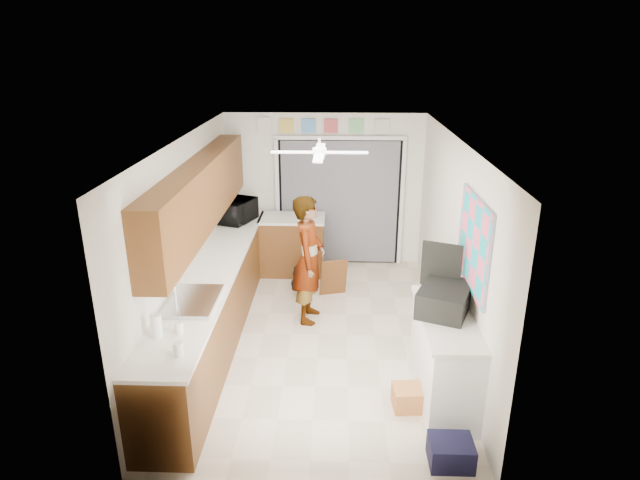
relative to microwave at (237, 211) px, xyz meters
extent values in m
plane|color=beige|center=(1.32, -1.75, -1.11)|extent=(5.00, 5.00, 0.00)
plane|color=white|center=(1.32, -1.75, 1.39)|extent=(5.00, 5.00, 0.00)
plane|color=white|center=(1.32, 0.75, 0.14)|extent=(3.20, 0.00, 3.20)
plane|color=white|center=(1.32, -4.25, 0.14)|extent=(3.20, 0.00, 3.20)
plane|color=white|center=(-0.28, -1.75, 0.14)|extent=(0.00, 5.00, 5.00)
plane|color=white|center=(2.92, -1.75, 0.14)|extent=(0.00, 5.00, 5.00)
cube|color=brown|center=(0.02, -1.75, -0.66)|extent=(0.60, 4.80, 0.90)
cube|color=white|center=(0.03, -1.75, -0.19)|extent=(0.62, 4.80, 0.04)
cube|color=brown|center=(-0.12, -1.55, 0.69)|extent=(0.32, 4.00, 0.80)
cube|color=silver|center=(0.03, -2.75, -0.16)|extent=(0.50, 0.76, 0.06)
cylinder|color=silver|center=(-0.16, -2.75, -0.06)|extent=(0.03, 0.03, 0.22)
cube|color=brown|center=(0.82, 0.25, -0.66)|extent=(1.00, 0.60, 0.90)
cube|color=white|center=(0.82, 0.25, -0.19)|extent=(1.04, 0.64, 0.04)
cube|color=black|center=(1.57, 0.72, -0.06)|extent=(2.00, 0.06, 2.10)
cube|color=gray|center=(1.57, 0.68, -0.06)|extent=(1.90, 0.03, 2.05)
cube|color=white|center=(0.55, 0.69, -0.06)|extent=(0.06, 0.04, 2.10)
cube|color=white|center=(2.59, 0.69, -0.06)|extent=(0.06, 0.04, 2.10)
cube|color=white|center=(1.57, 0.69, 1.01)|extent=(2.10, 0.04, 0.06)
cube|color=gold|center=(0.72, 0.72, 1.19)|extent=(0.22, 0.02, 0.22)
cube|color=#5299DB|center=(1.07, 0.72, 1.19)|extent=(0.22, 0.02, 0.22)
cube|color=#BC464D|center=(1.42, 0.72, 1.19)|extent=(0.22, 0.02, 0.22)
cube|color=#6EC27C|center=(1.82, 0.72, 1.19)|extent=(0.22, 0.02, 0.22)
cube|color=beige|center=(2.22, 0.72, 1.19)|extent=(0.22, 0.02, 0.22)
cube|color=silver|center=(0.37, 0.72, 1.19)|extent=(0.22, 0.02, 0.26)
cube|color=white|center=(2.67, -2.95, -0.66)|extent=(0.50, 1.40, 0.90)
cube|color=white|center=(2.66, -2.95, -0.19)|extent=(0.54, 1.44, 0.04)
cube|color=#FF5D80|center=(2.90, -2.75, 0.54)|extent=(0.03, 1.15, 0.95)
cube|color=white|center=(1.32, -1.55, 1.21)|extent=(1.14, 1.14, 0.24)
imported|color=black|center=(0.00, 0.00, 0.00)|extent=(0.61, 0.72, 0.34)
cylinder|color=silver|center=(0.16, -3.76, -0.11)|extent=(0.11, 0.11, 0.13)
cylinder|color=silver|center=(0.06, -3.38, -0.11)|extent=(0.09, 0.09, 0.11)
cylinder|color=white|center=(-0.13, -3.45, -0.06)|extent=(0.12, 0.12, 0.22)
cube|color=black|center=(2.64, -2.84, -0.04)|extent=(0.67, 0.76, 0.27)
cube|color=yellow|center=(2.64, -2.84, -0.15)|extent=(0.63, 0.70, 0.02)
cube|color=black|center=(2.64, -2.55, 0.21)|extent=(0.40, 0.19, 0.50)
cube|color=#C3763D|center=(2.32, -3.18, -0.99)|extent=(0.39, 0.31, 0.23)
cube|color=black|center=(2.57, -3.95, -0.99)|extent=(0.39, 0.32, 0.24)
cube|color=brown|center=(1.50, -0.61, -0.82)|extent=(0.42, 0.25, 0.58)
imported|color=white|center=(1.17, -1.32, -0.25)|extent=(0.47, 0.67, 1.72)
cube|color=black|center=(1.04, -0.35, -0.89)|extent=(0.41, 0.62, 0.45)
camera|label=1|loc=(1.54, -7.78, 2.41)|focal=30.00mm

